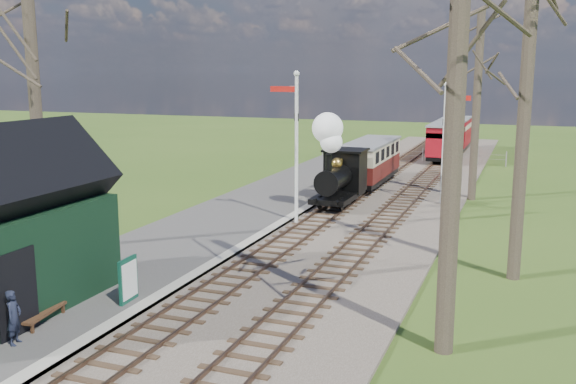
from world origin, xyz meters
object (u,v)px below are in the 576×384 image
at_px(red_carriage_b, 455,134).
at_px(bench, 38,306).
at_px(semaphore_far, 446,134).
at_px(person, 14,317).
at_px(coach, 370,160).
at_px(semaphore_near, 295,137).
at_px(red_carriage_a, 445,141).
at_px(sign_board, 128,280).
at_px(locomotive, 338,166).

xyz_separation_m(red_carriage_b, bench, (-5.52, -38.22, -0.88)).
xyz_separation_m(semaphore_far, bench, (-7.30, -18.25, -2.74)).
bearing_deg(person, coach, -21.98).
bearing_deg(semaphore_near, red_carriage_a, 80.65).
bearing_deg(semaphore_near, red_carriage_b, 82.61).
xyz_separation_m(sign_board, bench, (-1.25, -1.98, -0.19)).
distance_m(semaphore_near, sign_board, 10.69).
height_order(semaphore_near, semaphore_far, semaphore_near).
bearing_deg(semaphore_far, person, -109.42).
bearing_deg(semaphore_near, person, -97.27).
distance_m(sign_board, person, 3.29).
bearing_deg(red_carriage_a, bench, -99.58).
bearing_deg(sign_board, semaphore_far, 69.61).
xyz_separation_m(red_carriage_a, red_carriage_b, (0.00, 5.50, 0.00)).
bearing_deg(coach, bench, -97.61).
xyz_separation_m(coach, bench, (-2.92, -21.88, -0.85)).
height_order(red_carriage_b, bench, red_carriage_b).
height_order(red_carriage_a, person, red_carriage_a).
distance_m(semaphore_near, locomotive, 4.00).
bearing_deg(coach, person, -96.14).
height_order(locomotive, bench, locomotive).
bearing_deg(person, semaphore_far, -35.26).
relative_size(coach, sign_board, 5.74).
xyz_separation_m(coach, red_carriage_a, (2.60, 10.84, 0.03)).
relative_size(locomotive, sign_board, 3.59).
distance_m(red_carriage_a, red_carriage_b, 5.50).
distance_m(red_carriage_a, person, 34.31).
height_order(semaphore_near, sign_board, semaphore_near).
distance_m(locomotive, coach, 6.08).
xyz_separation_m(locomotive, sign_board, (-1.66, -13.84, -1.19)).
relative_size(semaphore_near, bench, 3.97).
relative_size(semaphore_far, sign_board, 4.80).
relative_size(semaphore_near, person, 4.95).
xyz_separation_m(semaphore_far, coach, (-4.37, 3.63, -1.90)).
relative_size(locomotive, red_carriage_b, 0.85).
bearing_deg(semaphore_near, semaphore_far, 49.40).
xyz_separation_m(semaphore_far, person, (-6.86, -19.45, -2.52)).
bearing_deg(locomotive, red_carriage_a, 81.21).
bearing_deg(bench, coach, 82.39).
height_order(semaphore_near, red_carriage_a, semaphore_near).
distance_m(semaphore_near, red_carriage_a, 20.86).
distance_m(red_carriage_b, sign_board, 36.50).
bearing_deg(person, sign_board, -30.15).
distance_m(semaphore_near, semaphore_far, 7.91).
height_order(sign_board, person, person).
relative_size(semaphore_far, coach, 0.84).
xyz_separation_m(semaphore_near, locomotive, (0.76, 3.57, -1.64)).
relative_size(coach, person, 5.44).
bearing_deg(sign_board, person, -104.31).
bearing_deg(locomotive, semaphore_near, -101.96).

